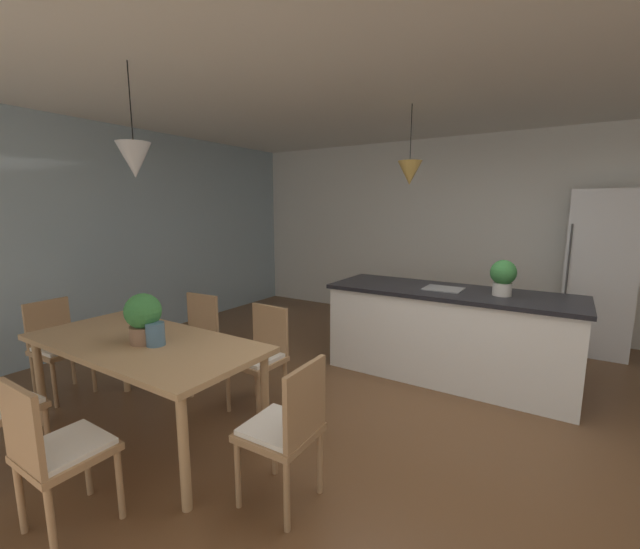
{
  "coord_description": "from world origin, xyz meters",
  "views": [
    {
      "loc": [
        0.76,
        -2.75,
        1.7
      ],
      "look_at": [
        -1.08,
        0.16,
        1.12
      ],
      "focal_mm": 22.27,
      "sensor_mm": 36.0,
      "label": 1
    }
  ],
  "objects_px": {
    "chair_far_left": "(194,337)",
    "vase_on_dining_table": "(155,334)",
    "kitchen_island": "(448,333)",
    "refrigerator": "(598,273)",
    "chair_near_right": "(55,449)",
    "potted_plant_on_table": "(143,317)",
    "potted_plant_on_island": "(503,276)",
    "chair_far_right": "(260,354)",
    "chair_window_end": "(58,345)",
    "chair_kitchen_end": "(286,427)",
    "dining_table": "(144,350)"
  },
  "relations": [
    {
      "from": "kitchen_island",
      "to": "chair_window_end",
      "type": "bearing_deg",
      "value": -141.73
    },
    {
      "from": "dining_table",
      "to": "kitchen_island",
      "type": "relative_size",
      "value": 0.78
    },
    {
      "from": "chair_far_right",
      "to": "chair_kitchen_end",
      "type": "xyz_separation_m",
      "value": [
        0.88,
        -0.8,
        0.0
      ]
    },
    {
      "from": "potted_plant_on_island",
      "to": "chair_kitchen_end",
      "type": "bearing_deg",
      "value": -108.76
    },
    {
      "from": "dining_table",
      "to": "chair_far_right",
      "type": "relative_size",
      "value": 2.12
    },
    {
      "from": "kitchen_island",
      "to": "potted_plant_on_island",
      "type": "height_order",
      "value": "potted_plant_on_island"
    },
    {
      "from": "chair_far_right",
      "to": "potted_plant_on_table",
      "type": "xyz_separation_m",
      "value": [
        -0.36,
        -0.81,
        0.47
      ]
    },
    {
      "from": "chair_far_left",
      "to": "refrigerator",
      "type": "relative_size",
      "value": 0.46
    },
    {
      "from": "chair_near_right",
      "to": "potted_plant_on_table",
      "type": "bearing_deg",
      "value": 114.88
    },
    {
      "from": "chair_kitchen_end",
      "to": "refrigerator",
      "type": "distance_m",
      "value": 4.29
    },
    {
      "from": "chair_far_right",
      "to": "vase_on_dining_table",
      "type": "distance_m",
      "value": 0.92
    },
    {
      "from": "chair_near_right",
      "to": "kitchen_island",
      "type": "distance_m",
      "value": 3.3
    },
    {
      "from": "chair_kitchen_end",
      "to": "potted_plant_on_island",
      "type": "xyz_separation_m",
      "value": [
        0.77,
        2.28,
        0.61
      ]
    },
    {
      "from": "dining_table",
      "to": "chair_window_end",
      "type": "height_order",
      "value": "chair_window_end"
    },
    {
      "from": "chair_window_end",
      "to": "refrigerator",
      "type": "relative_size",
      "value": 0.46
    },
    {
      "from": "dining_table",
      "to": "vase_on_dining_table",
      "type": "height_order",
      "value": "vase_on_dining_table"
    },
    {
      "from": "chair_kitchen_end",
      "to": "potted_plant_on_table",
      "type": "xyz_separation_m",
      "value": [
        -1.24,
        -0.02,
        0.47
      ]
    },
    {
      "from": "chair_near_right",
      "to": "chair_far_right",
      "type": "bearing_deg",
      "value": 89.93
    },
    {
      "from": "dining_table",
      "to": "chair_window_end",
      "type": "distance_m",
      "value": 1.31
    },
    {
      "from": "chair_near_right",
      "to": "potted_plant_on_table",
      "type": "height_order",
      "value": "potted_plant_on_table"
    },
    {
      "from": "chair_far_left",
      "to": "vase_on_dining_table",
      "type": "relative_size",
      "value": 5.36
    },
    {
      "from": "potted_plant_on_table",
      "to": "potted_plant_on_island",
      "type": "bearing_deg",
      "value": 48.75
    },
    {
      "from": "chair_window_end",
      "to": "chair_kitchen_end",
      "type": "distance_m",
      "value": 2.59
    },
    {
      "from": "chair_near_right",
      "to": "potted_plant_on_table",
      "type": "relative_size",
      "value": 2.44
    },
    {
      "from": "kitchen_island",
      "to": "potted_plant_on_table",
      "type": "bearing_deg",
      "value": -123.98
    },
    {
      "from": "kitchen_island",
      "to": "refrigerator",
      "type": "relative_size",
      "value": 1.24
    },
    {
      "from": "dining_table",
      "to": "potted_plant_on_island",
      "type": "height_order",
      "value": "potted_plant_on_island"
    },
    {
      "from": "chair_far_left",
      "to": "vase_on_dining_table",
      "type": "height_order",
      "value": "vase_on_dining_table"
    },
    {
      "from": "kitchen_island",
      "to": "refrigerator",
      "type": "bearing_deg",
      "value": 52.93
    },
    {
      "from": "dining_table",
      "to": "chair_window_end",
      "type": "xyz_separation_m",
      "value": [
        -1.29,
        -0.0,
        -0.2
      ]
    },
    {
      "from": "chair_far_right",
      "to": "chair_near_right",
      "type": "bearing_deg",
      "value": -90.07
    },
    {
      "from": "chair_far_right",
      "to": "potted_plant_on_island",
      "type": "distance_m",
      "value": 2.3
    },
    {
      "from": "potted_plant_on_island",
      "to": "chair_far_right",
      "type": "bearing_deg",
      "value": -138.06
    },
    {
      "from": "kitchen_island",
      "to": "vase_on_dining_table",
      "type": "relative_size",
      "value": 14.53
    },
    {
      "from": "chair_far_left",
      "to": "potted_plant_on_table",
      "type": "xyz_separation_m",
      "value": [
        0.47,
        -0.81,
        0.47
      ]
    },
    {
      "from": "chair_far_right",
      "to": "potted_plant_on_table",
      "type": "bearing_deg",
      "value": -114.11
    },
    {
      "from": "chair_near_right",
      "to": "chair_far_right",
      "type": "distance_m",
      "value": 1.6
    },
    {
      "from": "dining_table",
      "to": "potted_plant_on_table",
      "type": "bearing_deg",
      "value": -17.46
    },
    {
      "from": "chair_window_end",
      "to": "kitchen_island",
      "type": "height_order",
      "value": "kitchen_island"
    },
    {
      "from": "chair_window_end",
      "to": "potted_plant_on_island",
      "type": "height_order",
      "value": "potted_plant_on_island"
    },
    {
      "from": "chair_kitchen_end",
      "to": "potted_plant_on_island",
      "type": "height_order",
      "value": "potted_plant_on_island"
    },
    {
      "from": "chair_near_right",
      "to": "vase_on_dining_table",
      "type": "xyz_separation_m",
      "value": [
        -0.24,
        0.79,
        0.36
      ]
    },
    {
      "from": "refrigerator",
      "to": "kitchen_island",
      "type": "bearing_deg",
      "value": -127.07
    },
    {
      "from": "chair_window_end",
      "to": "chair_near_right",
      "type": "relative_size",
      "value": 1.0
    },
    {
      "from": "kitchen_island",
      "to": "vase_on_dining_table",
      "type": "xyz_separation_m",
      "value": [
        -1.43,
        -2.29,
        0.37
      ]
    },
    {
      "from": "chair_window_end",
      "to": "chair_far_left",
      "type": "bearing_deg",
      "value": 42.46
    },
    {
      "from": "potted_plant_on_table",
      "to": "kitchen_island",
      "type": "bearing_deg",
      "value": 56.02
    },
    {
      "from": "dining_table",
      "to": "potted_plant_on_island",
      "type": "distance_m",
      "value": 3.11
    },
    {
      "from": "refrigerator",
      "to": "vase_on_dining_table",
      "type": "height_order",
      "value": "refrigerator"
    },
    {
      "from": "dining_table",
      "to": "refrigerator",
      "type": "bearing_deg",
      "value": 54.07
    }
  ]
}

